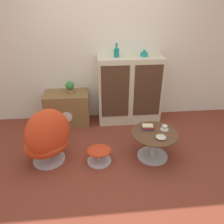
{
  "coord_description": "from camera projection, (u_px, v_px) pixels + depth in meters",
  "views": [
    {
      "loc": [
        -0.23,
        -2.24,
        2.04
      ],
      "look_at": [
        0.04,
        0.62,
        0.55
      ],
      "focal_mm": 35.0,
      "sensor_mm": 36.0,
      "label": 1
    }
  ],
  "objects": [
    {
      "name": "book_stack",
      "position": [
        148.0,
        127.0,
        3.07
      ],
      "size": [
        0.16,
        0.11,
        0.06
      ],
      "color": "#1E478C",
      "rests_on": "coffee_table"
    },
    {
      "name": "tv_console",
      "position": [
        68.0,
        108.0,
        3.92
      ],
      "size": [
        0.76,
        0.49,
        0.59
      ],
      "color": "brown",
      "rests_on": "ground_plane"
    },
    {
      "name": "bowl",
      "position": [
        161.0,
        137.0,
        2.88
      ],
      "size": [
        0.14,
        0.14,
        0.04
      ],
      "color": "beige",
      "rests_on": "coffee_table"
    },
    {
      "name": "sideboard",
      "position": [
        129.0,
        90.0,
        3.89
      ],
      "size": [
        1.11,
        0.45,
        1.19
      ],
      "color": "beige",
      "rests_on": "ground_plane"
    },
    {
      "name": "ottoman",
      "position": [
        99.0,
        153.0,
        3.02
      ],
      "size": [
        0.34,
        0.34,
        0.23
      ],
      "color": "#B7B7BC",
      "rests_on": "ground_plane"
    },
    {
      "name": "vase_inner_left",
      "position": [
        144.0,
        54.0,
        3.62
      ],
      "size": [
        0.12,
        0.12,
        0.11
      ],
      "color": "teal",
      "rests_on": "sideboard"
    },
    {
      "name": "potted_plant",
      "position": [
        70.0,
        87.0,
        3.73
      ],
      "size": [
        0.15,
        0.15,
        0.21
      ],
      "color": "#996B4C",
      "rests_on": "tv_console"
    },
    {
      "name": "egg_chair",
      "position": [
        48.0,
        139.0,
        2.9
      ],
      "size": [
        0.82,
        0.81,
        0.84
      ],
      "color": "#B7B7BC",
      "rests_on": "ground_plane"
    },
    {
      "name": "ground_plane",
      "position": [
        113.0,
        169.0,
        2.94
      ],
      "size": [
        12.0,
        12.0,
        0.0
      ],
      "primitive_type": "plane",
      "color": "brown"
    },
    {
      "name": "wall_back",
      "position": [
        104.0,
        47.0,
        3.75
      ],
      "size": [
        6.4,
        0.06,
        2.6
      ],
      "color": "silver",
      "rests_on": "ground_plane"
    },
    {
      "name": "teacup",
      "position": [
        165.0,
        128.0,
        3.07
      ],
      "size": [
        0.11,
        0.11,
        0.06
      ],
      "color": "silver",
      "rests_on": "coffee_table"
    },
    {
      "name": "coffee_table",
      "position": [
        154.0,
        141.0,
        3.07
      ],
      "size": [
        0.64,
        0.64,
        0.4
      ],
      "color": "#B7B7BC",
      "rests_on": "ground_plane"
    },
    {
      "name": "vase_leftmost",
      "position": [
        116.0,
        52.0,
        3.56
      ],
      "size": [
        0.09,
        0.09,
        0.22
      ],
      "color": "#147A75",
      "rests_on": "sideboard"
    }
  ]
}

